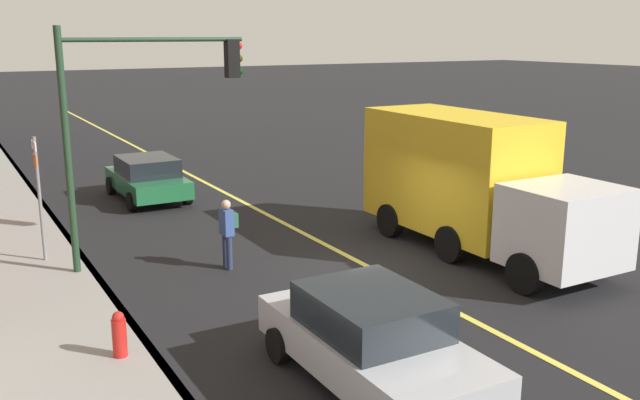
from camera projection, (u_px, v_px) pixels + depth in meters
ground at (370, 268)px, 16.48m from camera, size 200.00×200.00×0.00m
sidewalk_slab at (32, 329)px, 12.89m from camera, size 80.00×3.45×0.15m
curb_edge at (122, 312)px, 13.67m from camera, size 80.00×0.16×0.15m
lane_stripe_center at (370, 268)px, 16.48m from camera, size 80.00×0.16×0.01m
car_green at (147, 177)px, 23.17m from camera, size 4.14×2.02×1.44m
car_silver at (372, 339)px, 10.80m from camera, size 4.44×2.03×1.54m
truck_yellow at (473, 182)px, 17.49m from camera, size 7.26×2.45×3.41m
pedestrian_with_backpack at (228, 229)px, 16.25m from camera, size 0.40×0.37×1.66m
traffic_light_mast at (139, 104)px, 15.72m from camera, size 0.28×4.26×5.57m
street_sign_post at (39, 192)px, 16.22m from camera, size 0.60×0.08×3.10m
fire_hydrant at (120, 338)px, 11.58m from camera, size 0.24×0.24×0.94m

